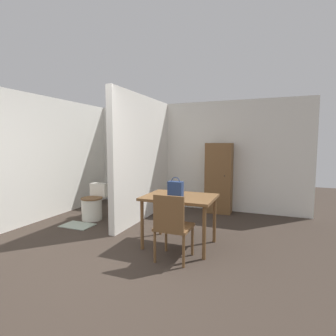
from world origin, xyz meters
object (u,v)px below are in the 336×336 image
Objects in this scene: toilet at (93,205)px; wooden_cabinet at (219,178)px; handbag at (176,189)px; dining_table at (180,202)px; wooden_chair at (172,225)px.

wooden_cabinet is (2.28, 1.47, 0.48)m from toilet.
handbag is (2.08, -0.78, 0.59)m from toilet.
wooden_cabinet reaches higher than dining_table.
toilet is at bearing 159.50° from handbag.
handbag reaches higher than dining_table.
handbag is at bearing -20.50° from toilet.
wooden_cabinet is at bearing 85.22° from dining_table.
handbag reaches higher than wooden_chair.
wooden_cabinet is (0.09, 2.67, 0.28)m from wooden_chair.
handbag is at bearing -95.20° from wooden_cabinet.
wooden_cabinet is at bearing 32.72° from toilet.
toilet is (-2.19, 1.21, -0.20)m from wooden_chair.
handbag is (-0.11, 0.43, 0.39)m from wooden_chair.
dining_table is at bearing 76.78° from handbag.
dining_table is 0.24m from handbag.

